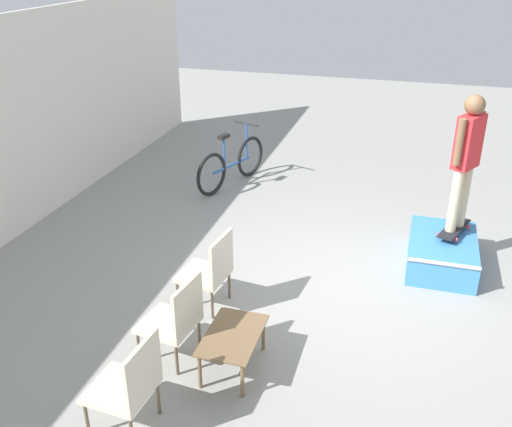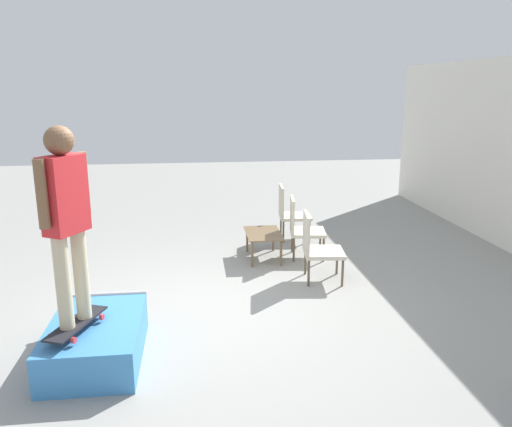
% 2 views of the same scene
% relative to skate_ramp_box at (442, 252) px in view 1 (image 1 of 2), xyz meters
% --- Properties ---
extents(ground_plane, '(24.00, 24.00, 0.00)m').
position_rel_skate_ramp_box_xyz_m(ground_plane, '(-0.87, 1.04, -0.19)').
color(ground_plane, gray).
extents(skate_ramp_box, '(1.31, 0.84, 0.40)m').
position_rel_skate_ramp_box_xyz_m(skate_ramp_box, '(0.00, 0.00, 0.00)').
color(skate_ramp_box, '#3D84C6').
rests_on(skate_ramp_box, ground_plane).
extents(skateboard_on_ramp, '(0.76, 0.44, 0.07)m').
position_rel_skate_ramp_box_xyz_m(skateboard_on_ramp, '(0.19, -0.12, 0.27)').
color(skateboard_on_ramp, black).
rests_on(skateboard_on_ramp, skate_ramp_box).
extents(person_skater, '(0.51, 0.36, 1.75)m').
position_rel_skate_ramp_box_xyz_m(person_skater, '(0.19, -0.12, 1.32)').
color(person_skater, '#C6B793').
rests_on(person_skater, skateboard_on_ramp).
extents(coffee_table, '(0.81, 0.52, 0.41)m').
position_rel_skate_ramp_box_xyz_m(coffee_table, '(-2.66, 1.97, 0.16)').
color(coffee_table, brown).
rests_on(coffee_table, ground_plane).
extents(patio_chair_left, '(0.56, 0.56, 0.92)m').
position_rel_skate_ramp_box_xyz_m(patio_chair_left, '(-3.63, 2.55, 0.30)').
color(patio_chair_left, brown).
rests_on(patio_chair_left, ground_plane).
extents(patio_chair_center, '(0.59, 0.59, 0.92)m').
position_rel_skate_ramp_box_xyz_m(patio_chair_center, '(-2.67, 2.55, 0.30)').
color(patio_chair_center, brown).
rests_on(patio_chair_center, ground_plane).
extents(patio_chair_right, '(0.58, 0.58, 0.92)m').
position_rel_skate_ramp_box_xyz_m(patio_chair_right, '(-1.70, 2.55, 0.30)').
color(patio_chair_right, brown).
rests_on(patio_chair_right, ground_plane).
extents(bicycle, '(1.73, 0.72, 1.02)m').
position_rel_skate_ramp_box_xyz_m(bicycle, '(1.85, 3.50, 0.20)').
color(bicycle, black).
rests_on(bicycle, ground_plane).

